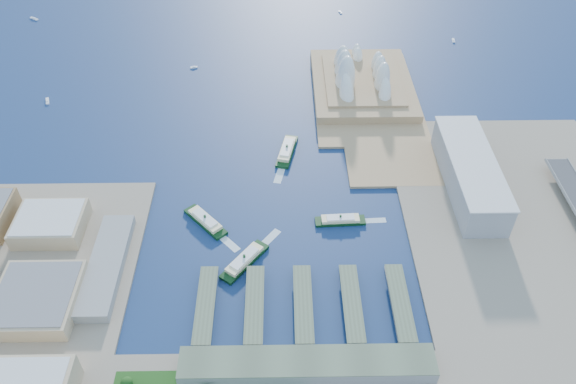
{
  "coord_description": "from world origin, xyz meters",
  "views": [
    {
      "loc": [
        -3.44,
        -367.4,
        403.91
      ],
      "look_at": [
        2.88,
        56.15,
        18.0
      ],
      "focal_mm": 35.0,
      "sensor_mm": 36.0,
      "label": 1
    }
  ],
  "objects_px": {
    "opera_house": "(364,68)",
    "ferry_a": "(205,219)",
    "ferry_c": "(244,259)",
    "ferry_b": "(287,149)",
    "ferry_d": "(340,219)",
    "toaster_building": "(470,173)"
  },
  "relations": [
    {
      "from": "ferry_d",
      "to": "toaster_building",
      "type": "bearing_deg",
      "value": -73.01
    },
    {
      "from": "toaster_building",
      "to": "ferry_d",
      "type": "distance_m",
      "value": 149.35
    },
    {
      "from": "opera_house",
      "to": "ferry_d",
      "type": "relative_size",
      "value": 3.56
    },
    {
      "from": "ferry_d",
      "to": "ferry_b",
      "type": "bearing_deg",
      "value": 22.02
    },
    {
      "from": "ferry_c",
      "to": "ferry_b",
      "type": "bearing_deg",
      "value": -67.23
    },
    {
      "from": "toaster_building",
      "to": "ferry_b",
      "type": "distance_m",
      "value": 202.91
    },
    {
      "from": "ferry_d",
      "to": "opera_house",
      "type": "bearing_deg",
      "value": -13.95
    },
    {
      "from": "toaster_building",
      "to": "ferry_b",
      "type": "xyz_separation_m",
      "value": [
        -192.1,
        63.63,
        -14.91
      ]
    },
    {
      "from": "opera_house",
      "to": "ferry_a",
      "type": "xyz_separation_m",
      "value": [
        -185.68,
        -249.15,
        -26.76
      ]
    },
    {
      "from": "opera_house",
      "to": "ferry_a",
      "type": "distance_m",
      "value": 311.88
    },
    {
      "from": "ferry_d",
      "to": "ferry_a",
      "type": "bearing_deg",
      "value": 86.98
    },
    {
      "from": "opera_house",
      "to": "ferry_b",
      "type": "distance_m",
      "value": 172.39
    },
    {
      "from": "ferry_a",
      "to": "ferry_d",
      "type": "distance_m",
      "value": 135.83
    },
    {
      "from": "ferry_a",
      "to": "toaster_building",
      "type": "bearing_deg",
      "value": -32.07
    },
    {
      "from": "ferry_c",
      "to": "ferry_d",
      "type": "bearing_deg",
      "value": -113.98
    },
    {
      "from": "ferry_a",
      "to": "ferry_d",
      "type": "height_order",
      "value": "ferry_a"
    },
    {
      "from": "ferry_b",
      "to": "ferry_d",
      "type": "distance_m",
      "value": 125.04
    },
    {
      "from": "toaster_building",
      "to": "ferry_a",
      "type": "height_order",
      "value": "toaster_building"
    },
    {
      "from": "toaster_building",
      "to": "ferry_c",
      "type": "xyz_separation_m",
      "value": [
        -234.02,
        -102.33,
        -15.12
      ]
    },
    {
      "from": "ferry_a",
      "to": "ferry_d",
      "type": "relative_size",
      "value": 1.1
    },
    {
      "from": "toaster_building",
      "to": "ferry_b",
      "type": "bearing_deg",
      "value": 161.67
    },
    {
      "from": "ferry_a",
      "to": "opera_house",
      "type": "bearing_deg",
      "value": 11.12
    }
  ]
}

